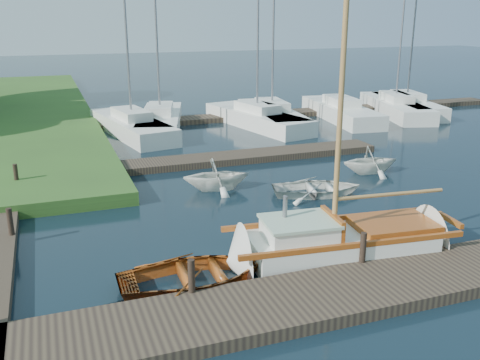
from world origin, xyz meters
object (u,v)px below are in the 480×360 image
object	(u,v)px
tender_b	(216,173)
marina_boat_1	(160,119)
sailboat	(345,244)
dinghy	(195,270)
tender_c	(317,186)
marina_boat_3	(272,114)
marina_boat_0	(132,124)
tender_d	(371,158)
marina_boat_4	(341,110)
mooring_post_1	(191,276)
marina_boat_2	(257,117)
mooring_post_4	(10,222)
mooring_post_5	(16,175)
mooring_post_2	(363,247)
marina_boat_6	(407,104)
marina_boat_5	(395,106)

from	to	relation	value
tender_b	marina_boat_1	world-z (taller)	marina_boat_1
tender_b	sailboat	bearing A→B (deg)	-160.03
dinghy	tender_c	xyz separation A→B (m)	(6.08, 5.14, -0.05)
dinghy	marina_boat_3	world-z (taller)	marina_boat_3
marina_boat_0	marina_boat_1	bearing A→B (deg)	-70.18
marina_boat_3	tender_d	bearing A→B (deg)	-175.75
tender_c	marina_boat_3	xyz separation A→B (m)	(3.82, 13.06, 0.23)
marina_boat_4	mooring_post_1	bearing A→B (deg)	148.86
tender_b	tender_d	size ratio (longest dim) A/B	1.05
tender_c	marina_boat_3	bearing A→B (deg)	-2.94
marina_boat_2	marina_boat_4	size ratio (longest dim) A/B	1.12
mooring_post_4	marina_boat_2	distance (m)	18.67
mooring_post_5	tender_b	size ratio (longest dim) A/B	0.32
sailboat	tender_c	distance (m)	5.26
mooring_post_1	marina_boat_0	size ratio (longest dim) A/B	0.07
mooring_post_2	marina_boat_6	world-z (taller)	marina_boat_6
tender_c	marina_boat_5	bearing A→B (deg)	-30.95
sailboat	marina_boat_5	distance (m)	23.14
mooring_post_2	mooring_post_5	world-z (taller)	same
dinghy	marina_boat_1	xyz separation A→B (m)	(3.17, 18.93, 0.18)
marina_boat_3	marina_boat_5	distance (m)	8.94
mooring_post_1	mooring_post_2	bearing A→B (deg)	0.00
marina_boat_5	mooring_post_2	bearing A→B (deg)	158.23
marina_boat_6	mooring_post_2	bearing A→B (deg)	153.66
mooring_post_5	marina_boat_1	size ratio (longest dim) A/B	0.08
tender_b	tender_c	distance (m)	3.79
mooring_post_2	dinghy	size ratio (longest dim) A/B	0.21
marina_boat_0	marina_boat_3	size ratio (longest dim) A/B	1.03
mooring_post_5	marina_boat_0	distance (m)	10.38
mooring_post_2	marina_boat_4	xyz separation A→B (m)	(10.36, 18.78, -0.13)
marina_boat_3	marina_boat_6	world-z (taller)	marina_boat_3
tender_c	marina_boat_0	size ratio (longest dim) A/B	0.29
marina_boat_5	marina_boat_6	size ratio (longest dim) A/B	1.18
mooring_post_2	dinghy	bearing A→B (deg)	168.75
tender_b	marina_boat_1	bearing A→B (deg)	5.34
marina_boat_5	mooring_post_1	bearing A→B (deg)	150.64
mooring_post_4	tender_d	size ratio (longest dim) A/B	0.34
marina_boat_1	marina_boat_6	bearing A→B (deg)	-75.86
sailboat	marina_boat_3	world-z (taller)	marina_boat_3
mooring_post_5	sailboat	xyz separation A→B (m)	(8.62, -8.98, -0.36)
mooring_post_4	marina_boat_0	bearing A→B (deg)	67.57
marina_boat_0	mooring_post_2	bearing A→B (deg)	178.06
marina_boat_6	tender_c	bearing A→B (deg)	146.74
tender_d	tender_c	bearing A→B (deg)	123.42
tender_c	marina_boat_2	bearing A→B (deg)	1.56
sailboat	tender_b	bearing A→B (deg)	108.42
tender_c	dinghy	bearing A→B (deg)	143.58
marina_boat_2	mooring_post_4	bearing A→B (deg)	123.93
tender_c	marina_boat_4	xyz separation A→B (m)	(8.48, 12.81, 0.23)
sailboat	marina_boat_3	xyz separation A→B (m)	(5.59, 18.01, 0.22)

